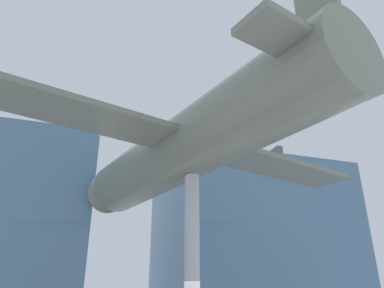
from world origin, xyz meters
name	(u,v)px	position (x,y,z in m)	size (l,w,h in m)	color
glass_pavilion_right	(245,254)	(7.79, 12.75, 5.00)	(10.40, 11.79, 10.59)	slate
support_pylon_central	(192,270)	(0.00, 0.00, 2.81)	(0.45, 0.45, 5.63)	#B7B7BC
suspended_airplane	(187,147)	(-0.09, 0.30, 6.71)	(14.18, 13.40, 3.62)	slate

